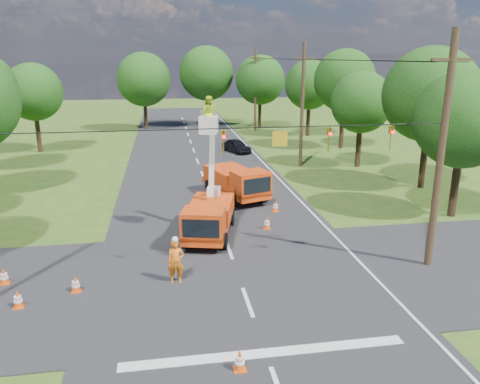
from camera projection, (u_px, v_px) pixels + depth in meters
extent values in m
plane|color=#2B5118|center=(202.00, 175.00, 36.53)|extent=(140.00, 140.00, 0.00)
cube|color=black|center=(202.00, 175.00, 36.53)|extent=(12.00, 100.00, 0.06)
cube|color=black|center=(239.00, 279.00, 19.47)|extent=(56.00, 10.00, 0.07)
cube|color=silver|center=(266.00, 354.00, 14.54)|extent=(9.00, 0.45, 0.02)
cube|color=silver|center=(272.00, 172.00, 37.40)|extent=(0.12, 90.00, 0.02)
cube|color=#F14C11|center=(210.00, 224.00, 24.02)|extent=(3.22, 5.70, 0.40)
cube|color=#F14C11|center=(203.00, 224.00, 21.98)|extent=(2.28, 1.96, 1.35)
cube|color=black|center=(201.00, 229.00, 21.24)|extent=(1.67, 0.46, 0.85)
cube|color=#F14C11|center=(211.00, 209.00, 24.55)|extent=(2.85, 3.73, 0.90)
cylinder|color=black|center=(185.00, 240.00, 22.53)|extent=(0.48, 0.87, 0.83)
cylinder|color=black|center=(224.00, 241.00, 22.38)|extent=(0.48, 0.87, 0.83)
cylinder|color=black|center=(197.00, 217.00, 25.79)|extent=(0.48, 0.87, 0.83)
cylinder|color=black|center=(231.00, 218.00, 25.65)|extent=(0.48, 0.87, 0.83)
cube|color=silver|center=(214.00, 191.00, 25.31)|extent=(0.82, 0.82, 0.49)
cube|color=silver|center=(212.00, 158.00, 24.29)|extent=(0.53, 1.22, 3.89)
cube|color=silver|center=(209.00, 125.00, 22.87)|extent=(1.03, 1.03, 0.85)
imported|color=#C6E526|center=(208.00, 114.00, 22.72)|extent=(1.02, 0.92, 1.72)
cube|color=#F14C11|center=(235.00, 187.00, 30.61)|extent=(3.87, 6.17, 0.43)
cube|color=#F14C11|center=(251.00, 183.00, 28.64)|extent=(2.54, 2.24, 1.45)
cube|color=black|center=(257.00, 186.00, 27.93)|extent=(1.76, 0.64, 0.92)
cube|color=#F14C11|center=(230.00, 175.00, 31.09)|extent=(3.30, 4.11, 0.97)
cylinder|color=black|center=(234.00, 200.00, 28.66)|extent=(0.58, 0.94, 0.89)
cylinder|color=black|center=(263.00, 196.00, 29.58)|extent=(0.58, 0.94, 0.89)
cylinder|color=black|center=(209.00, 186.00, 31.78)|extent=(0.58, 0.94, 0.89)
cylinder|color=black|center=(236.00, 182.00, 32.69)|extent=(0.58, 0.94, 0.89)
imported|color=orange|center=(176.00, 262.00, 18.91)|extent=(0.68, 0.45, 1.86)
imported|color=black|center=(237.00, 146.00, 45.05)|extent=(2.76, 4.04, 1.28)
cone|color=#E34C0B|center=(240.00, 359.00, 13.69)|extent=(0.36, 0.36, 0.70)
cube|color=#E34C0B|center=(240.00, 369.00, 13.78)|extent=(0.38, 0.38, 0.04)
cylinder|color=white|center=(240.00, 358.00, 13.67)|extent=(0.26, 0.26, 0.09)
cylinder|color=white|center=(240.00, 362.00, 13.71)|extent=(0.31, 0.31, 0.09)
cone|color=#E34C0B|center=(267.00, 222.00, 24.99)|extent=(0.36, 0.36, 0.70)
cube|color=#E34C0B|center=(267.00, 228.00, 25.09)|extent=(0.38, 0.38, 0.04)
cylinder|color=white|center=(267.00, 221.00, 24.98)|extent=(0.26, 0.26, 0.09)
cylinder|color=white|center=(267.00, 224.00, 25.02)|extent=(0.31, 0.31, 0.09)
cone|color=#E34C0B|center=(276.00, 206.00, 27.79)|extent=(0.36, 0.36, 0.70)
cube|color=#E34C0B|center=(275.00, 211.00, 27.88)|extent=(0.38, 0.38, 0.04)
cylinder|color=white|center=(276.00, 205.00, 27.77)|extent=(0.26, 0.26, 0.09)
cylinder|color=white|center=(276.00, 207.00, 27.81)|extent=(0.31, 0.31, 0.09)
cone|color=#E34C0B|center=(76.00, 283.00, 18.27)|extent=(0.36, 0.36, 0.70)
cube|color=#E34C0B|center=(76.00, 291.00, 18.36)|extent=(0.38, 0.38, 0.04)
cylinder|color=white|center=(75.00, 282.00, 18.25)|extent=(0.26, 0.26, 0.09)
cylinder|color=white|center=(76.00, 285.00, 18.29)|extent=(0.31, 0.31, 0.09)
cone|color=#E34C0B|center=(18.00, 299.00, 17.13)|extent=(0.36, 0.36, 0.70)
cube|color=#E34C0B|center=(19.00, 307.00, 17.22)|extent=(0.38, 0.38, 0.04)
cylinder|color=white|center=(18.00, 297.00, 17.11)|extent=(0.26, 0.26, 0.09)
cylinder|color=white|center=(18.00, 301.00, 17.15)|extent=(0.31, 0.31, 0.09)
cone|color=#E34C0B|center=(4.00, 276.00, 18.91)|extent=(0.36, 0.36, 0.70)
cube|color=#E34C0B|center=(5.00, 283.00, 19.01)|extent=(0.38, 0.38, 0.04)
cylinder|color=white|center=(4.00, 274.00, 18.90)|extent=(0.26, 0.26, 0.09)
cylinder|color=white|center=(4.00, 278.00, 18.94)|extent=(0.31, 0.31, 0.09)
cone|color=#E34C0B|center=(263.00, 180.00, 33.63)|extent=(0.36, 0.36, 0.70)
cube|color=#E34C0B|center=(263.00, 184.00, 33.73)|extent=(0.38, 0.38, 0.04)
cylinder|color=white|center=(263.00, 179.00, 33.61)|extent=(0.26, 0.26, 0.09)
cylinder|color=white|center=(263.00, 181.00, 33.66)|extent=(0.31, 0.31, 0.09)
cylinder|color=#4C3823|center=(441.00, 155.00, 19.39)|extent=(0.30, 0.30, 10.00)
cube|color=#4C3823|center=(453.00, 59.00, 18.33)|extent=(1.80, 0.12, 0.12)
cylinder|color=#4C3823|center=(302.00, 106.00, 38.35)|extent=(0.30, 0.30, 10.00)
cube|color=#4C3823|center=(304.00, 58.00, 37.29)|extent=(1.80, 0.12, 0.12)
cylinder|color=#4C3823|center=(255.00, 90.00, 57.30)|extent=(0.30, 0.30, 10.00)
cube|color=#4C3823|center=(256.00, 58.00, 56.24)|extent=(1.80, 0.12, 0.12)
cylinder|color=black|center=(226.00, 128.00, 17.63)|extent=(18.00, 0.04, 0.04)
cube|color=#AE8D14|center=(280.00, 139.00, 18.08)|extent=(0.60, 0.05, 0.60)
imported|color=#AE8D14|center=(223.00, 143.00, 17.77)|extent=(0.16, 0.20, 1.00)
sphere|color=#FF0C0C|center=(224.00, 137.00, 17.59)|extent=(0.14, 0.14, 0.14)
imported|color=#AE8D14|center=(329.00, 140.00, 18.42)|extent=(0.16, 0.20, 1.00)
sphere|color=#FF0C0C|center=(330.00, 134.00, 18.24)|extent=(0.14, 0.14, 0.14)
imported|color=#AE8D14|center=(391.00, 138.00, 18.83)|extent=(0.16, 0.20, 1.00)
sphere|color=#FF0C0C|center=(393.00, 132.00, 18.64)|extent=(0.14, 0.14, 0.14)
cylinder|color=#382616|center=(38.00, 131.00, 45.04)|extent=(0.44, 0.44, 4.05)
sphere|color=#133D10|center=(33.00, 92.00, 44.01)|extent=(5.40, 5.40, 5.40)
cylinder|color=#382616|center=(455.00, 183.00, 26.70)|extent=(0.44, 0.44, 3.96)
sphere|color=#133D10|center=(464.00, 120.00, 25.69)|extent=(5.40, 5.40, 5.40)
cylinder|color=#382616|center=(424.00, 155.00, 32.53)|extent=(0.44, 0.44, 4.58)
sphere|color=#133D10|center=(431.00, 95.00, 31.37)|extent=(6.40, 6.40, 6.40)
cylinder|color=#382616|center=(359.00, 144.00, 39.00)|extent=(0.44, 0.44, 3.78)
sphere|color=#133D10|center=(362.00, 102.00, 38.04)|extent=(5.00, 5.00, 5.00)
cylinder|color=#382616|center=(342.00, 125.00, 46.69)|extent=(0.44, 0.44, 4.75)
sphere|color=#133D10|center=(345.00, 80.00, 45.49)|extent=(6.00, 6.00, 6.00)
cylinder|color=#382616|center=(308.00, 118.00, 54.20)|extent=(0.44, 0.44, 4.14)
sphere|color=#133D10|center=(310.00, 85.00, 53.16)|extent=(5.60, 5.60, 5.60)
cylinder|color=#382616|center=(145.00, 112.00, 58.83)|extent=(0.44, 0.44, 4.40)
sphere|color=#133D10|center=(144.00, 79.00, 57.72)|extent=(6.60, 6.60, 6.60)
cylinder|color=#382616|center=(207.00, 108.00, 61.91)|extent=(0.44, 0.44, 4.84)
sphere|color=#133D10|center=(207.00, 73.00, 60.68)|extent=(7.00, 7.00, 7.00)
cylinder|color=#382616|center=(260.00, 111.00, 60.15)|extent=(0.44, 0.44, 4.31)
sphere|color=#133D10|center=(260.00, 80.00, 59.05)|extent=(6.20, 6.20, 6.20)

